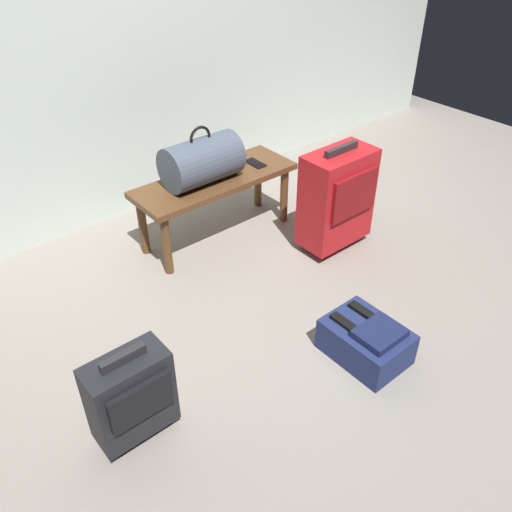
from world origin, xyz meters
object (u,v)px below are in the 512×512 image
Objects in this scene: bench at (215,187)px; duffel_bag_slate at (202,161)px; suitcase_upright_red at (337,197)px; backpack_navy at (366,341)px; suitcase_small_charcoal at (131,395)px; cell_phone at (255,163)px.

duffel_bag_slate is at bearing -180.00° from bench.
duffel_bag_slate is 0.67× the size of suitcase_upright_red.
suitcase_upright_red is 0.96m from backpack_navy.
cell_phone is at bearing 34.11° from suitcase_small_charcoal.
cell_phone is at bearing -2.28° from duffel_bag_slate.
suitcase_upright_red is at bearing -71.02° from cell_phone.
cell_phone is at bearing -2.94° from bench.
suitcase_small_charcoal is (-1.42, -0.96, -0.17)m from cell_phone.
suitcase_upright_red is 1.66m from suitcase_small_charcoal.
suitcase_upright_red is (0.56, -0.54, -0.20)m from duffel_bag_slate.
bench is 1.50m from suitcase_small_charcoal.
backpack_navy is (-0.08, -1.28, -0.25)m from bench.
duffel_bag_slate is (-0.09, -0.00, 0.19)m from bench.
suitcase_small_charcoal is 1.10m from backpack_navy.
backpack_navy is (1.04, -0.30, -0.15)m from suitcase_small_charcoal.
suitcase_small_charcoal reaches higher than bench.
duffel_bag_slate reaches higher than suitcase_upright_red.
cell_phone is at bearing 108.98° from suitcase_upright_red.
suitcase_upright_red is (0.48, -0.54, -0.01)m from bench.
bench is at bearing 40.98° from suitcase_small_charcoal.
duffel_bag_slate is at bearing 177.72° from cell_phone.
backpack_navy is at bearing -89.85° from duffel_bag_slate.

